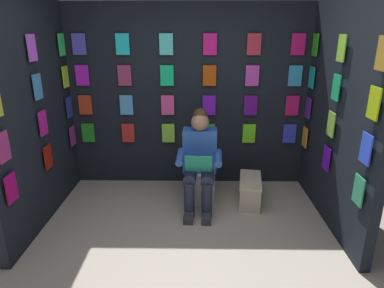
# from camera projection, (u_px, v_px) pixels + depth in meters

# --- Properties ---
(ground_plane) EXTENTS (30.00, 30.00, 0.00)m
(ground_plane) POSITION_uv_depth(u_px,v_px,m) (183.00, 271.00, 3.00)
(ground_plane) COLOR #B2A899
(display_wall_back) EXTENTS (3.22, 0.14, 2.39)m
(display_wall_back) POSITION_uv_depth(u_px,v_px,m) (188.00, 98.00, 4.46)
(display_wall_back) COLOR black
(display_wall_back) RESTS_ON ground
(display_wall_left) EXTENTS (0.14, 1.90, 2.39)m
(display_wall_left) POSITION_uv_depth(u_px,v_px,m) (340.00, 116.00, 3.49)
(display_wall_left) COLOR black
(display_wall_left) RESTS_ON ground
(display_wall_right) EXTENTS (0.14, 1.90, 2.39)m
(display_wall_right) POSITION_uv_depth(u_px,v_px,m) (34.00, 115.00, 3.54)
(display_wall_right) COLOR black
(display_wall_right) RESTS_ON ground
(toilet) EXTENTS (0.41, 0.56, 0.77)m
(toilet) POSITION_uv_depth(u_px,v_px,m) (200.00, 174.00, 4.24)
(toilet) COLOR white
(toilet) RESTS_ON ground
(person_reading) EXTENTS (0.54, 0.70, 1.19)m
(person_reading) POSITION_uv_depth(u_px,v_px,m) (199.00, 160.00, 3.93)
(person_reading) COLOR blue
(person_reading) RESTS_ON ground
(comic_longbox_near) EXTENTS (0.34, 0.62, 0.31)m
(comic_longbox_near) POSITION_uv_depth(u_px,v_px,m) (250.00, 190.00, 4.17)
(comic_longbox_near) COLOR beige
(comic_longbox_near) RESTS_ON ground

